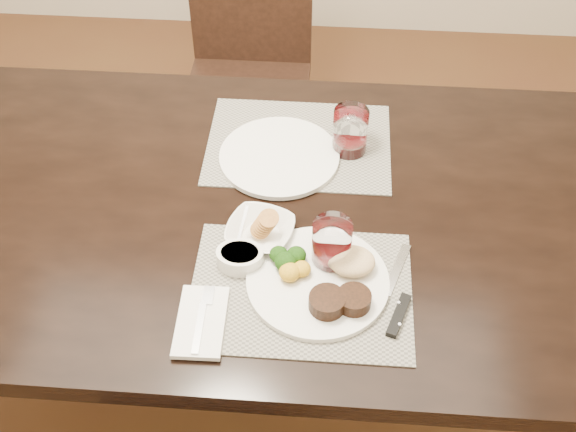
# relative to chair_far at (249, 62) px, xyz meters

# --- Properties ---
(ground_plane) EXTENTS (4.50, 4.50, 0.00)m
(ground_plane) POSITION_rel_chair_far_xyz_m (0.00, -0.93, -0.50)
(ground_plane) COLOR #492717
(ground_plane) RESTS_ON ground
(dining_table) EXTENTS (2.00, 1.00, 0.75)m
(dining_table) POSITION_rel_chair_far_xyz_m (0.00, -0.93, 0.16)
(dining_table) COLOR black
(dining_table) RESTS_ON ground
(chair_far) EXTENTS (0.42, 0.42, 0.90)m
(chair_far) POSITION_rel_chair_far_xyz_m (0.00, 0.00, 0.00)
(chair_far) COLOR black
(chair_far) RESTS_ON ground
(placemat_near) EXTENTS (0.46, 0.34, 0.00)m
(placemat_near) POSITION_rel_chair_far_xyz_m (0.25, -1.17, 0.25)
(placemat_near) COLOR gray
(placemat_near) RESTS_ON dining_table
(placemat_far) EXTENTS (0.46, 0.34, 0.00)m
(placemat_far) POSITION_rel_chair_far_xyz_m (0.22, -0.71, 0.25)
(placemat_far) COLOR gray
(placemat_far) RESTS_ON dining_table
(dinner_plate) EXTENTS (0.30, 0.30, 0.05)m
(dinner_plate) POSITION_rel_chair_far_xyz_m (0.30, -1.16, 0.27)
(dinner_plate) COLOR silver
(dinner_plate) RESTS_ON placemat_near
(napkin_fork) EXTENTS (0.10, 0.17, 0.02)m
(napkin_fork) POSITION_rel_chair_far_xyz_m (0.06, -1.27, 0.26)
(napkin_fork) COLOR silver
(napkin_fork) RESTS_ON placemat_near
(steak_knife) EXTENTS (0.07, 0.25, 0.01)m
(steak_knife) POSITION_rel_chair_far_xyz_m (0.45, -1.20, 0.26)
(steak_knife) COLOR silver
(steak_knife) RESTS_ON placemat_near
(cracker_bowl) EXTENTS (0.18, 0.18, 0.06)m
(cracker_bowl) POSITION_rel_chair_far_xyz_m (0.15, -1.03, 0.27)
(cracker_bowl) COLOR silver
(cracker_bowl) RESTS_ON placemat_near
(sauce_ramekin) EXTENTS (0.10, 0.15, 0.08)m
(sauce_ramekin) POSITION_rel_chair_far_xyz_m (0.12, -1.11, 0.27)
(sauce_ramekin) COLOR silver
(sauce_ramekin) RESTS_ON placemat_near
(wine_glass_near) EXTENTS (0.08, 0.08, 0.12)m
(wine_glass_near) POSITION_rel_chair_far_xyz_m (0.31, -1.09, 0.30)
(wine_glass_near) COLOR silver
(wine_glass_near) RESTS_ON placemat_near
(far_plate) EXTENTS (0.30, 0.30, 0.01)m
(far_plate) POSITION_rel_chair_far_xyz_m (0.17, -0.77, 0.26)
(far_plate) COLOR silver
(far_plate) RESTS_ON placemat_far
(wine_glass_far) EXTENTS (0.09, 0.09, 0.12)m
(wine_glass_far) POSITION_rel_chair_far_xyz_m (0.34, -0.72, 0.30)
(wine_glass_far) COLOR silver
(wine_glass_far) RESTS_ON placemat_far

